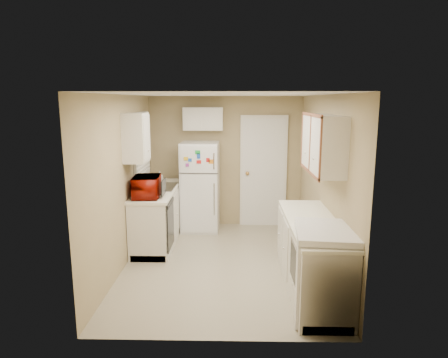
{
  "coord_description": "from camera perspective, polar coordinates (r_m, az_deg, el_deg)",
  "views": [
    {
      "loc": [
        0.13,
        -5.44,
        2.32
      ],
      "look_at": [
        0.0,
        0.5,
        1.15
      ],
      "focal_mm": 32.0,
      "sensor_mm": 36.0,
      "label": 1
    }
  ],
  "objects": [
    {
      "name": "window_blinds",
      "position": [
        6.7,
        -11.65,
        4.75
      ],
      "size": [
        0.1,
        0.98,
        1.08
      ],
      "primitive_type": "cube",
      "color": "silver",
      "rests_on": "wall_left"
    },
    {
      "name": "sink",
      "position": [
        6.76,
        -9.26,
        -1.47
      ],
      "size": [
        0.54,
        0.74,
        0.16
      ],
      "primitive_type": "cube",
      "color": "gray",
      "rests_on": "left_counter"
    },
    {
      "name": "left_counter",
      "position": [
        6.72,
        -9.38,
        -5.16
      ],
      "size": [
        0.6,
        1.8,
        0.9
      ],
      "primitive_type": "cube",
      "color": "silver",
      "rests_on": "floor"
    },
    {
      "name": "stove",
      "position": [
        4.6,
        14.3,
        -12.65
      ],
      "size": [
        0.74,
        0.87,
        0.99
      ],
      "primitive_type": "cube",
      "rotation": [
        0.0,
        0.0,
        -0.1
      ],
      "color": "white",
      "rests_on": "floor"
    },
    {
      "name": "wall_front",
      "position": [
        3.71,
        -0.84,
        -6.43
      ],
      "size": [
        2.8,
        2.8,
        0.0
      ],
      "primitive_type": "plane",
      "color": "tan",
      "rests_on": "floor"
    },
    {
      "name": "dishwasher",
      "position": [
        6.1,
        -7.73,
        -6.43
      ],
      "size": [
        0.03,
        0.58,
        0.72
      ],
      "primitive_type": "cube",
      "color": "black",
      "rests_on": "floor"
    },
    {
      "name": "interior_door",
      "position": [
        7.43,
        5.64,
        1.02
      ],
      "size": [
        0.86,
        0.06,
        2.08
      ],
      "primitive_type": "cube",
      "color": "white",
      "rests_on": "floor"
    },
    {
      "name": "ceiling",
      "position": [
        5.44,
        -0.12,
        11.99
      ],
      "size": [
        3.8,
        3.8,
        0.0
      ],
      "primitive_type": "plane",
      "color": "white",
      "rests_on": "floor"
    },
    {
      "name": "wall_right",
      "position": [
        5.69,
        14.11,
        -0.54
      ],
      "size": [
        3.8,
        3.8,
        0.0
      ],
      "primitive_type": "plane",
      "color": "tan",
      "rests_on": "floor"
    },
    {
      "name": "refrigerator",
      "position": [
        7.19,
        -3.4,
        -1.09
      ],
      "size": [
        0.68,
        0.66,
        1.6
      ],
      "primitive_type": "cube",
      "rotation": [
        0.0,
        0.0,
        -0.03
      ],
      "color": "white",
      "rests_on": "floor"
    },
    {
      "name": "floor",
      "position": [
        5.91,
        -0.11,
        -11.96
      ],
      "size": [
        3.8,
        3.8,
        0.0
      ],
      "primitive_type": "plane",
      "color": "#B8B095",
      "rests_on": "ground"
    },
    {
      "name": "right_counter",
      "position": [
        5.09,
        12.35,
        -10.68
      ],
      "size": [
        0.6,
        2.0,
        0.9
      ],
      "primitive_type": "cube",
      "color": "silver",
      "rests_on": "floor"
    },
    {
      "name": "upper_cabinet_right",
      "position": [
        5.09,
        14.01,
        4.94
      ],
      "size": [
        0.3,
        1.2,
        0.7
      ],
      "primitive_type": "cube",
      "color": "silver",
      "rests_on": "wall_right"
    },
    {
      "name": "cabinet_over_fridge",
      "position": [
        7.21,
        -2.99,
        8.59
      ],
      "size": [
        0.7,
        0.3,
        0.4
      ],
      "primitive_type": "cube",
      "color": "silver",
      "rests_on": "wall_back"
    },
    {
      "name": "microwave",
      "position": [
        6.07,
        -10.96,
        -1.14
      ],
      "size": [
        0.59,
        0.36,
        0.38
      ],
      "primitive_type": "imported",
      "rotation": [
        0.0,
        0.0,
        1.66
      ],
      "color": "#850E03",
      "rests_on": "left_counter"
    },
    {
      "name": "upper_cabinet_left",
      "position": [
        5.85,
        -12.47,
        5.78
      ],
      "size": [
        0.3,
        0.45,
        0.7
      ],
      "primitive_type": "cube",
      "color": "silver",
      "rests_on": "wall_left"
    },
    {
      "name": "soap_bottle",
      "position": [
        7.08,
        -9.18,
        0.26
      ],
      "size": [
        0.1,
        0.11,
        0.2
      ],
      "primitive_type": "imported",
      "rotation": [
        0.0,
        0.0,
        -0.15
      ],
      "color": "white",
      "rests_on": "left_counter"
    },
    {
      "name": "wall_left",
      "position": [
        5.76,
        -14.18,
        -0.42
      ],
      "size": [
        3.8,
        3.8,
        0.0
      ],
      "primitive_type": "plane",
      "color": "tan",
      "rests_on": "floor"
    },
    {
      "name": "wall_back",
      "position": [
        7.42,
        0.24,
        2.47
      ],
      "size": [
        2.8,
        2.8,
        0.0
      ],
      "primitive_type": "plane",
      "color": "tan",
      "rests_on": "floor"
    }
  ]
}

